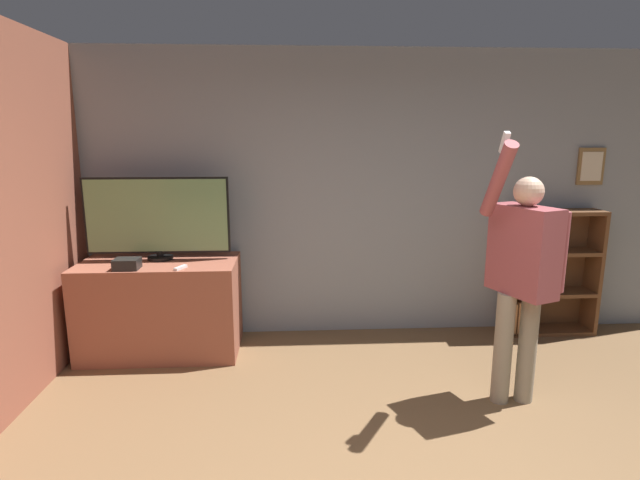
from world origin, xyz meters
TOP-DOWN VIEW (x-y plane):
  - wall_back at (0.01, 2.93)m, footprint 7.09×0.09m
  - tv_ledge at (-1.80, 2.51)m, footprint 1.35×0.71m
  - television at (-1.80, 2.58)m, footprint 1.25×0.22m
  - game_console at (-1.99, 2.27)m, footprint 0.20×0.16m
  - remote_loose at (-1.55, 2.25)m, footprint 0.09×0.14m
  - bookshelf at (1.80, 2.75)m, footprint 0.89×0.28m
  - person at (0.98, 1.47)m, footprint 0.62×0.58m

SIDE VIEW (x-z plane):
  - tv_ledge at x=-1.80m, z-range 0.00..0.83m
  - bookshelf at x=1.80m, z-range -0.02..1.20m
  - remote_loose at x=-1.55m, z-range 0.83..0.86m
  - game_console at x=-1.99m, z-range 0.83..0.92m
  - person at x=0.98m, z-range 0.03..1.97m
  - television at x=-1.80m, z-range 0.85..1.58m
  - wall_back at x=0.01m, z-range 0.00..2.70m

